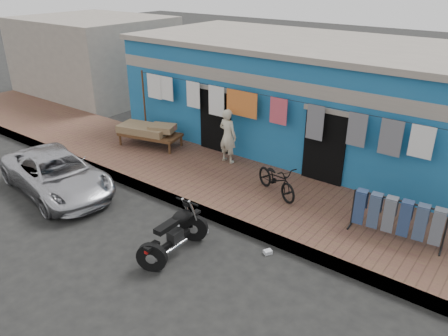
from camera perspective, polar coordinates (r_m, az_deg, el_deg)
ground at (r=9.22m, az=-7.69°, el=-10.68°), size 80.00×80.00×0.00m
sidewalk at (r=11.13m, az=3.13°, el=-3.09°), size 28.00×3.00×0.25m
curb at (r=10.11m, az=-1.55°, el=-6.14°), size 28.00×0.10×0.25m
building at (r=13.84m, az=12.77°, el=8.90°), size 12.20×5.20×3.36m
neighbor_left at (r=20.81m, az=-16.43°, el=13.73°), size 6.00×5.00×3.40m
clothesline at (r=11.71m, az=4.73°, el=7.31°), size 10.06×0.06×2.10m
car at (r=11.93m, az=-21.04°, el=-0.64°), size 4.02×2.29×1.07m
seated_person at (r=12.23m, az=0.50°, el=4.21°), size 0.58×0.41×1.56m
bicycle at (r=10.60m, az=6.91°, el=-1.05°), size 1.58×1.11×0.97m
motorcycle at (r=8.82m, az=-6.62°, el=-8.37°), size 0.68×1.64×1.03m
charpoy at (r=13.75m, az=-9.60°, el=4.25°), size 2.43×1.85×0.68m
jeans_rack at (r=9.54m, az=21.67°, el=-6.09°), size 1.96×0.75×0.91m
litter_a at (r=9.97m, az=-6.32°, el=-7.34°), size 0.24×0.22×0.09m
litter_b at (r=9.09m, az=5.74°, el=-10.86°), size 0.18×0.20×0.08m
litter_c at (r=9.71m, az=-2.84°, el=-8.12°), size 0.28×0.29×0.09m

